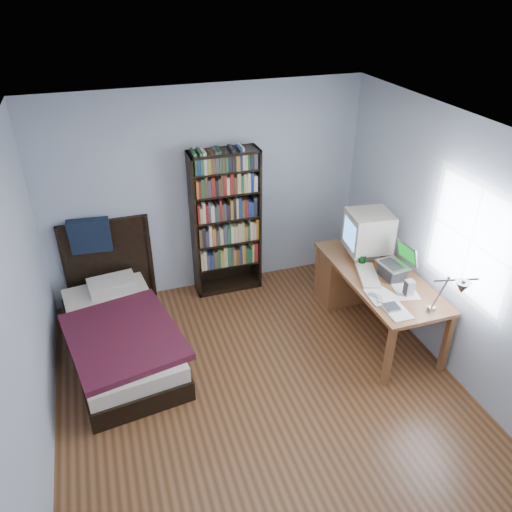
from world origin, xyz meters
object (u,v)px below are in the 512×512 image
Objects in this scene: crt_monitor at (367,232)px; soda_can at (362,260)px; speaker at (409,288)px; desk at (355,275)px; laptop at (394,268)px; keyboard at (368,275)px; bookshelf at (226,223)px; desk_lamp at (458,289)px; bed at (119,329)px.

crt_monitor reaches higher than soda_can.
desk is at bearing 96.90° from speaker.
laptop is at bearing -57.13° from soda_can.
laptop is 0.77× the size of keyboard.
soda_can is 0.07× the size of bookshelf.
desk_lamp reaches higher than keyboard.
keyboard is at bearing 163.12° from laptop.
crt_monitor is at bearing -2.84° from bed.
laptop is 0.18× the size of bed.
crt_monitor is 0.82× the size of desk_lamp.
speaker is at bearing -43.70° from keyboard.
soda_can reaches higher than keyboard.
crt_monitor is at bearing -34.43° from bookshelf.
desk_lamp is 0.83m from speaker.
crt_monitor reaches higher than speaker.
bed is (-2.73, 1.66, -1.00)m from desk_lamp.
keyboard is 0.23× the size of bed.
desk is 0.46m from soda_can.
laptop is 0.21× the size of bookshelf.
keyboard reaches higher than desk.
desk is 0.61m from keyboard.
soda_can is at bearing 94.45° from keyboard.
keyboard is (-0.15, -0.49, 0.33)m from desk.
soda_can is (-0.16, 0.65, -0.02)m from speaker.
crt_monitor is 0.86m from speaker.
speaker is at bearing -85.54° from desk.
desk_lamp is (0.00, -1.60, 0.83)m from desk.
desk_lamp reaches higher than speaker.
bed is at bearing 148.72° from desk_lamp.
crt_monitor is 3.33× the size of speaker.
desk is at bearing 91.32° from keyboard.
desk is 3.21× the size of crt_monitor.
desk_lamp reaches higher than laptop.
bed is at bearing 163.40° from speaker.
bookshelf reaches higher than soda_can.
laptop is 2.96m from bed.
keyboard is (-0.26, 0.08, -0.09)m from laptop.
keyboard is 0.27× the size of bookshelf.
soda_can is 2.71m from bed.
soda_can is (-0.13, -0.18, -0.24)m from crt_monitor.
soda_can is (0.06, 0.23, 0.05)m from keyboard.
desk_lamp is at bearing -86.02° from soda_can.
bed is (-2.64, 0.32, -0.53)m from soda_can.
desk_lamp reaches higher than soda_can.
crt_monitor reaches higher than keyboard.
bookshelf reaches higher than laptop.
speaker is 0.67m from soda_can.
bookshelf is at bearing 145.57° from crt_monitor.
soda_can reaches higher than desk.
speaker is at bearing -51.65° from bookshelf.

